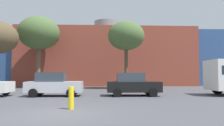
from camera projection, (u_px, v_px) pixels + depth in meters
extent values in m
plane|color=#47474C|center=(56.00, 113.00, 8.67)|extent=(200.00, 200.00, 0.00)
cube|color=brown|center=(106.00, 59.00, 34.75)|extent=(25.44, 12.26, 8.36)
cube|color=#2D4C7F|center=(8.00, 59.00, 34.06)|extent=(6.45, 11.04, 8.08)
cube|color=#2D4C7F|center=(201.00, 60.00, 35.42)|extent=(6.45, 11.04, 8.08)
cylinder|color=slate|center=(106.00, 28.00, 35.03)|extent=(4.00, 4.00, 2.00)
cylinder|color=black|center=(6.00, 91.00, 16.36)|extent=(0.62, 0.21, 0.62)
cube|color=silver|center=(55.00, 87.00, 15.67)|extent=(4.05, 1.73, 0.77)
cube|color=#333D47|center=(52.00, 77.00, 15.69)|extent=(2.02, 1.54, 0.67)
cylinder|color=black|center=(74.00, 91.00, 16.58)|extent=(0.62, 0.21, 0.62)
cylinder|color=black|center=(71.00, 93.00, 14.81)|extent=(0.62, 0.21, 0.62)
cylinder|color=black|center=(41.00, 91.00, 16.47)|extent=(0.62, 0.21, 0.62)
cylinder|color=black|center=(33.00, 93.00, 14.70)|extent=(0.62, 0.21, 0.62)
cube|color=black|center=(134.00, 87.00, 15.92)|extent=(3.99, 1.71, 0.76)
cube|color=#333D47|center=(130.00, 77.00, 15.95)|extent=(2.00, 1.52, 0.67)
cylinder|color=black|center=(148.00, 91.00, 16.82)|extent=(0.61, 0.21, 0.61)
cylinder|color=black|center=(153.00, 93.00, 15.08)|extent=(0.61, 0.21, 0.61)
cylinder|color=black|center=(116.00, 91.00, 16.71)|extent=(0.61, 0.21, 0.61)
cylinder|color=black|center=(117.00, 93.00, 14.97)|extent=(0.61, 0.21, 0.61)
cylinder|color=black|center=(218.00, 89.00, 17.21)|extent=(0.84, 0.28, 0.84)
cylinder|color=brown|center=(126.00, 67.00, 23.72)|extent=(0.40, 0.40, 4.86)
ellipsoid|color=#476033|center=(126.00, 36.00, 23.91)|extent=(4.11, 4.11, 3.29)
cylinder|color=brown|center=(38.00, 66.00, 25.36)|extent=(0.50, 0.50, 5.27)
ellipsoid|color=#476033|center=(39.00, 33.00, 25.57)|extent=(4.95, 4.95, 3.96)
cylinder|color=yellow|center=(71.00, 98.00, 9.74)|extent=(0.24, 0.24, 1.04)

